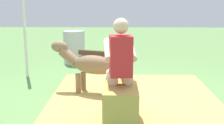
# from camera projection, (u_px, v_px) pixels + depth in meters

# --- Properties ---
(ground_plane) EXTENTS (24.00, 24.00, 0.00)m
(ground_plane) POSITION_uv_depth(u_px,v_px,m) (124.00, 99.00, 4.85)
(ground_plane) COLOR #608C4C
(hay_patch) EXTENTS (2.74, 2.71, 0.02)m
(hay_patch) POSITION_uv_depth(u_px,v_px,m) (134.00, 96.00, 4.92)
(hay_patch) COLOR tan
(hay_patch) RESTS_ON ground
(hay_bale) EXTENTS (0.68, 0.44, 0.50)m
(hay_bale) POSITION_uv_depth(u_px,v_px,m) (120.00, 105.00, 3.86)
(hay_bale) COLOR tan
(hay_bale) RESTS_ON ground
(person_seated) EXTENTS (0.68, 0.46, 1.38)m
(person_seated) POSITION_uv_depth(u_px,v_px,m) (120.00, 64.00, 3.91)
(person_seated) COLOR beige
(person_seated) RESTS_ON ground
(pony_standing) EXTENTS (0.65, 1.30, 0.89)m
(pony_standing) POSITION_uv_depth(u_px,v_px,m) (91.00, 64.00, 4.98)
(pony_standing) COLOR #8C6B4C
(pony_standing) RESTS_ON ground
(water_barrel) EXTENTS (0.53, 0.53, 0.82)m
(water_barrel) POSITION_uv_depth(u_px,v_px,m) (74.00, 47.00, 7.38)
(water_barrel) COLOR #B2B2B7
(water_barrel) RESTS_ON ground
(tent_pole_right) EXTENTS (0.06, 0.06, 2.26)m
(tent_pole_right) POSITION_uv_depth(u_px,v_px,m) (24.00, 23.00, 5.96)
(tent_pole_right) COLOR silver
(tent_pole_right) RESTS_ON ground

